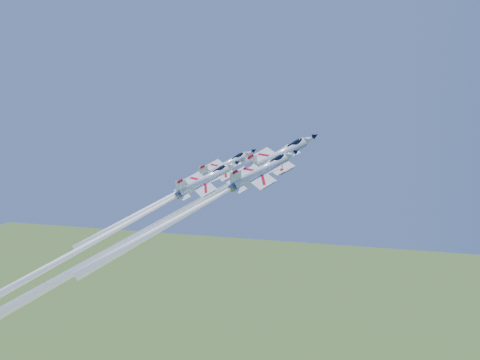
% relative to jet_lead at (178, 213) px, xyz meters
% --- Properties ---
extents(jet_lead, '(38.15, 39.12, 47.74)m').
position_rel_jet_lead_xyz_m(jet_lead, '(0.00, 0.00, 0.00)').
color(jet_lead, white).
extents(jet_left, '(24.67, 24.37, 27.38)m').
position_rel_jet_lead_xyz_m(jet_left, '(-4.14, 8.70, 2.07)').
color(jet_left, white).
extents(jet_right, '(27.10, 26.80, 30.13)m').
position_rel_jet_lead_xyz_m(jet_right, '(5.46, -2.35, 2.16)').
color(jet_right, white).
extents(jet_slot, '(32.32, 33.36, 41.49)m').
position_rel_jet_lead_xyz_m(jet_slot, '(-10.79, -7.27, -2.93)').
color(jet_slot, white).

